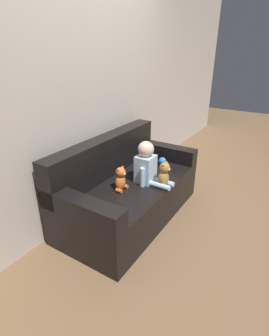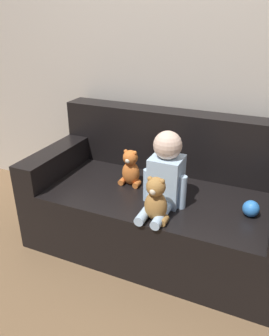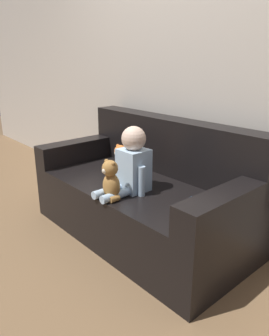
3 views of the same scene
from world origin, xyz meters
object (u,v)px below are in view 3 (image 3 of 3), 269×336
(plush_toy_side, at_px, (121,161))
(couch, at_px, (145,195))
(person_baby, at_px, (132,164))
(toy_ball, at_px, (194,204))
(teddy_bear_brown, at_px, (111,181))

(plush_toy_side, bearing_deg, couch, 18.85)
(person_baby, bearing_deg, plush_toy_side, 154.45)
(toy_ball, bearing_deg, person_baby, -172.52)
(plush_toy_side, height_order, toy_ball, plush_toy_side)
(couch, bearing_deg, person_baby, -68.98)
(couch, bearing_deg, plush_toy_side, -161.15)
(toy_ball, bearing_deg, teddy_bear_brown, -151.77)
(teddy_bear_brown, bearing_deg, toy_ball, 28.23)
(person_baby, height_order, toy_ball, person_baby)
(couch, height_order, toy_ball, couch)
(couch, bearing_deg, toy_ball, -14.03)
(couch, relative_size, person_baby, 3.77)
(couch, xyz_separation_m, toy_ball, (0.55, -0.14, 0.16))
(person_baby, xyz_separation_m, teddy_bear_brown, (0.01, -0.18, -0.07))
(person_baby, height_order, teddy_bear_brown, person_baby)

